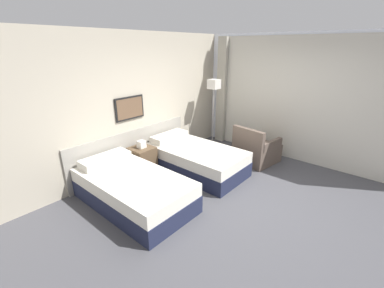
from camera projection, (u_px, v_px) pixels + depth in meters
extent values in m
plane|color=#47474C|center=(239.00, 198.00, 4.36)|extent=(16.00, 16.00, 0.00)
cube|color=#B7AD99|center=(146.00, 102.00, 5.28)|extent=(10.00, 0.06, 2.70)
cube|color=gray|center=(133.00, 150.00, 5.25)|extent=(2.81, 0.04, 0.86)
cube|color=black|center=(130.00, 108.00, 4.94)|extent=(0.64, 0.03, 0.44)
cube|color=brown|center=(130.00, 108.00, 4.93)|extent=(0.58, 0.01, 0.38)
cube|color=white|center=(304.00, 100.00, 5.44)|extent=(0.06, 4.77, 2.70)
cube|color=beige|center=(303.00, 102.00, 5.41)|extent=(0.03, 4.39, 2.64)
cube|color=#A8A393|center=(221.00, 92.00, 6.59)|extent=(0.10, 0.24, 2.64)
cube|color=#1E233D|center=(134.00, 196.00, 4.18)|extent=(1.08, 1.98, 0.29)
cube|color=silver|center=(133.00, 182.00, 4.09)|extent=(1.07, 1.96, 0.21)
cube|color=silver|center=(105.00, 159.00, 4.49)|extent=(0.86, 0.34, 0.13)
cube|color=#1E233D|center=(196.00, 164.00, 5.29)|extent=(1.08, 1.98, 0.29)
cube|color=silver|center=(196.00, 153.00, 5.20)|extent=(1.07, 1.96, 0.21)
cube|color=silver|center=(169.00, 137.00, 5.60)|extent=(0.86, 0.34, 0.13)
cube|color=brown|center=(143.00, 161.00, 5.14)|extent=(0.43, 0.44, 0.56)
cube|color=silver|center=(141.00, 144.00, 5.01)|extent=(0.14, 0.14, 0.14)
cylinder|color=#9E9993|center=(212.00, 147.00, 6.58)|extent=(0.24, 0.24, 0.02)
cylinder|color=#9E9993|center=(213.00, 119.00, 6.31)|extent=(0.02, 0.02, 1.46)
cube|color=silver|center=(214.00, 84.00, 6.01)|extent=(0.24, 0.24, 0.22)
cube|color=brown|center=(257.00, 153.00, 5.72)|extent=(0.92, 0.88, 0.39)
cube|color=brown|center=(248.00, 139.00, 5.35)|extent=(0.21, 0.78, 0.44)
cube|color=brown|center=(271.00, 145.00, 5.38)|extent=(0.70, 0.19, 0.18)
cube|color=brown|center=(245.00, 137.00, 5.86)|extent=(0.70, 0.19, 0.18)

